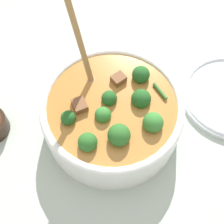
% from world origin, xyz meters
% --- Properties ---
extents(ground_plane, '(4.00, 4.00, 0.00)m').
position_xyz_m(ground_plane, '(0.00, 0.00, 0.00)').
color(ground_plane, '#ADBCAD').
extents(stew_bowl, '(0.30, 0.30, 0.30)m').
position_xyz_m(stew_bowl, '(0.00, -0.00, 0.06)').
color(stew_bowl, white).
rests_on(stew_bowl, ground_plane).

